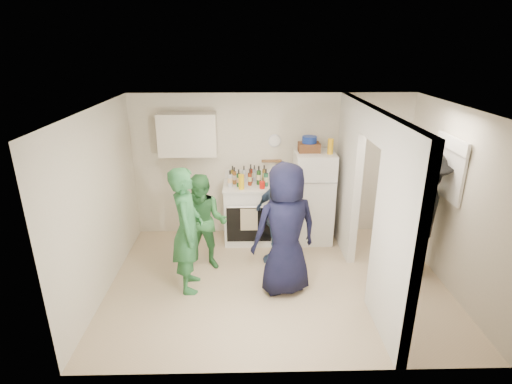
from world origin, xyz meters
TOP-DOWN VIEW (x-y plane):
  - floor at (0.00, 0.00)m, footprint 4.80×4.80m
  - wall_back at (0.00, 1.70)m, footprint 4.80×0.00m
  - wall_front at (0.00, -1.70)m, footprint 4.80×0.00m
  - wall_left at (-2.40, 0.00)m, footprint 0.00×3.40m
  - wall_right at (2.40, 0.00)m, footprint 0.00×3.40m
  - ceiling at (0.00, 0.00)m, footprint 4.80×4.80m
  - partition_pier_back at (1.20, 1.10)m, footprint 0.12×1.20m
  - partition_pier_front at (1.20, -1.10)m, footprint 0.12×1.20m
  - partition_header at (1.20, 0.00)m, footprint 0.12×1.00m
  - stove at (-0.40, 1.37)m, footprint 0.86×0.71m
  - upper_cabinet at (-1.40, 1.52)m, footprint 0.95×0.34m
  - fridge at (0.70, 1.34)m, footprint 0.65×0.63m
  - wicker_basket at (0.60, 1.39)m, footprint 0.35×0.25m
  - blue_bowl at (0.60, 1.39)m, footprint 0.24×0.24m
  - yellow_cup_stack_top at (0.92, 1.24)m, footprint 0.09×0.09m
  - wall_clock at (0.05, 1.68)m, footprint 0.22×0.02m
  - spice_shelf at (0.00, 1.65)m, footprint 0.35×0.08m
  - nook_window at (2.38, 0.20)m, footprint 0.03×0.70m
  - nook_window_frame at (2.36, 0.20)m, footprint 0.04×0.76m
  - nook_valance at (2.34, 0.20)m, footprint 0.04×0.82m
  - yellow_cup_stack_stove at (-0.52, 1.15)m, footprint 0.09×0.09m
  - red_cup at (-0.18, 1.17)m, footprint 0.09×0.09m
  - person_green_left at (-1.24, -0.09)m, footprint 0.47×0.67m
  - person_green_center at (-1.08, 0.44)m, footprint 0.80×0.67m
  - person_denim at (0.03, 0.57)m, footprint 0.88×0.93m
  - person_navy at (0.08, -0.18)m, footprint 1.04×0.83m
  - person_nook at (2.05, 0.24)m, footprint 1.25×1.42m
  - bottle_a at (-0.67, 1.50)m, footprint 0.06×0.06m
  - bottle_b at (-0.57, 1.28)m, footprint 0.07×0.07m
  - bottle_c at (-0.48, 1.53)m, footprint 0.06×0.06m
  - bottle_d at (-0.38, 1.33)m, footprint 0.06×0.06m
  - bottle_e at (-0.30, 1.55)m, footprint 0.06×0.06m
  - bottle_f at (-0.23, 1.38)m, footprint 0.07×0.07m
  - bottle_g at (-0.13, 1.53)m, footprint 0.07×0.07m
  - bottle_h at (-0.71, 1.27)m, footprint 0.08×0.08m
  - bottle_i at (-0.37, 1.47)m, footprint 0.06×0.06m
  - bottle_j at (-0.12, 1.28)m, footprint 0.07×0.07m
  - bottle_k at (-0.64, 1.40)m, footprint 0.07×0.07m

SIDE VIEW (x-z plane):
  - floor at x=0.00m, z-range 0.00..0.00m
  - stove at x=-0.40m, z-range 0.00..1.02m
  - person_green_center at x=-1.08m, z-range 0.00..1.49m
  - person_denim at x=0.03m, z-range 0.00..1.54m
  - fridge at x=0.70m, z-range 0.00..1.58m
  - person_green_left at x=-1.24m, z-range 0.00..1.78m
  - person_navy at x=0.08m, z-range 0.00..1.85m
  - person_nook at x=2.05m, z-range 0.00..1.91m
  - red_cup at x=-0.18m, z-range 1.02..1.14m
  - yellow_cup_stack_stove at x=-0.52m, z-range 1.02..1.27m
  - bottle_c at x=-0.48m, z-range 1.02..1.30m
  - bottle_e at x=-0.30m, z-range 1.02..1.30m
  - bottle_d at x=-0.38m, z-range 1.02..1.30m
  - bottle_h at x=-0.71m, z-range 1.02..1.31m
  - bottle_g at x=-0.13m, z-range 1.02..1.31m
  - bottle_a at x=-0.67m, z-range 1.02..1.31m
  - bottle_k at x=-0.64m, z-range 1.02..1.32m
  - bottle_b at x=-0.57m, z-range 1.02..1.32m
  - bottle_j at x=-0.12m, z-range 1.02..1.32m
  - bottle_f at x=-0.23m, z-range 1.02..1.35m
  - bottle_i at x=-0.37m, z-range 1.02..1.35m
  - wall_back at x=0.00m, z-range -1.15..3.65m
  - wall_front at x=0.00m, z-range -1.15..3.65m
  - wall_left at x=-2.40m, z-range -0.45..2.95m
  - wall_right at x=2.40m, z-range -0.45..2.95m
  - partition_pier_back at x=1.20m, z-range 0.00..2.50m
  - partition_pier_front at x=1.20m, z-range 0.00..2.50m
  - spice_shelf at x=0.00m, z-range 1.34..1.36m
  - nook_window at x=2.38m, z-range 1.25..2.05m
  - nook_window_frame at x=2.36m, z-range 1.22..2.08m
  - wicker_basket at x=0.60m, z-range 1.58..1.73m
  - wall_clock at x=0.05m, z-range 1.59..1.81m
  - yellow_cup_stack_top at x=0.92m, z-range 1.58..1.83m
  - blue_bowl at x=0.60m, z-range 1.73..1.84m
  - upper_cabinet at x=-1.40m, z-range 1.50..2.20m
  - nook_valance at x=2.34m, z-range 1.91..2.09m
  - partition_header at x=1.20m, z-range 2.10..2.50m
  - ceiling at x=0.00m, z-range 2.50..2.50m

